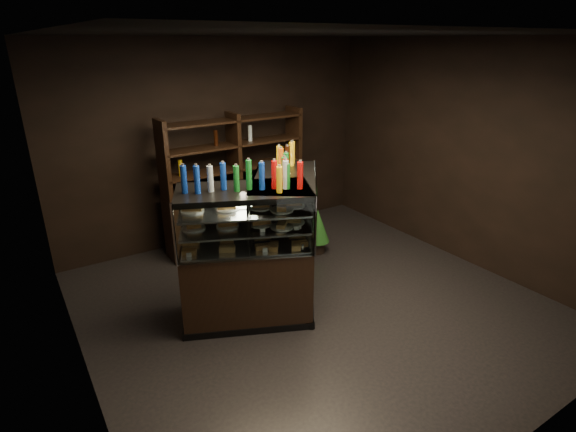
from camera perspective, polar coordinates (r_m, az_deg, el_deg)
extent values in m
plane|color=black|center=(5.50, 3.22, -11.03)|extent=(5.00, 5.00, 0.00)
cube|color=black|center=(6.96, -8.84, 9.21)|extent=(5.00, 0.02, 3.00)
cube|color=black|center=(3.35, 29.95, -7.28)|extent=(5.00, 0.02, 3.00)
cube|color=black|center=(6.61, 21.50, 7.32)|extent=(0.02, 5.00, 3.00)
cube|color=black|center=(4.00, -26.69, -2.20)|extent=(0.02, 5.00, 3.00)
cube|color=black|center=(4.64, 4.04, 22.05)|extent=(5.00, 5.00, 0.02)
cube|color=black|center=(5.43, -0.44, -5.95)|extent=(1.36, 1.52, 0.90)
cube|color=black|center=(5.63, -0.43, -9.65)|extent=(1.40, 1.56, 0.08)
cube|color=black|center=(5.03, -0.48, 4.75)|extent=(1.36, 1.52, 0.06)
cube|color=silver|center=(5.23, -0.46, -1.49)|extent=(1.28, 1.44, 0.02)
cube|color=silver|center=(5.15, -0.46, 0.67)|extent=(1.28, 1.44, 0.02)
cube|color=silver|center=(5.09, -0.47, 2.67)|extent=(1.28, 1.44, 0.02)
cube|color=white|center=(5.12, 3.49, 1.61)|extent=(0.80, 1.12, 0.63)
cylinder|color=silver|center=(5.77, 3.30, 3.93)|extent=(0.03, 0.03, 0.65)
cylinder|color=silver|center=(4.48, 3.48, -1.37)|extent=(0.03, 0.03, 0.65)
cube|color=black|center=(5.04, -5.28, -8.37)|extent=(1.53, 1.19, 0.90)
cube|color=black|center=(5.26, -5.13, -12.24)|extent=(1.58, 1.22, 0.08)
cube|color=black|center=(4.61, -5.73, 3.06)|extent=(1.53, 1.19, 0.06)
cube|color=silver|center=(4.83, -5.47, -3.64)|extent=(1.46, 1.12, 0.02)
cube|color=silver|center=(4.74, -5.56, -1.33)|extent=(1.46, 1.12, 0.02)
cube|color=silver|center=(4.67, -5.64, 0.82)|extent=(1.46, 1.12, 0.02)
cube|color=white|center=(4.38, -5.31, -1.95)|extent=(1.26, 0.57, 0.63)
cylinder|color=silver|center=(4.48, 3.48, -1.37)|extent=(0.03, 0.03, 0.65)
cylinder|color=silver|center=(4.41, -14.26, -2.39)|extent=(0.03, 0.03, 0.65)
cube|color=#B18A3F|center=(4.69, -0.40, -3.82)|extent=(0.18, 0.20, 0.06)
cube|color=#B18A3F|center=(5.04, -0.18, -1.95)|extent=(0.18, 0.20, 0.06)
cube|color=#B18A3F|center=(5.39, 0.01, -0.33)|extent=(0.18, 0.20, 0.06)
cube|color=#B18A3F|center=(5.75, 0.18, 1.10)|extent=(0.18, 0.20, 0.06)
cylinder|color=white|center=(4.66, -0.79, -1.40)|extent=(0.24, 0.24, 0.02)
cube|color=#B18A3F|center=(4.65, -0.79, -1.01)|extent=(0.17, 0.19, 0.05)
cylinder|color=white|center=(4.99, -0.57, 0.15)|extent=(0.24, 0.24, 0.02)
cube|color=#B18A3F|center=(4.97, -0.57, 0.52)|extent=(0.17, 0.19, 0.05)
cylinder|color=white|center=(5.31, -0.37, 1.52)|extent=(0.24, 0.24, 0.02)
cube|color=#B18A3F|center=(5.30, -0.37, 1.87)|extent=(0.17, 0.19, 0.05)
cylinder|color=white|center=(5.64, -0.19, 2.72)|extent=(0.24, 0.24, 0.02)
cube|color=#B18A3F|center=(5.63, -0.19, 3.06)|extent=(0.17, 0.19, 0.05)
cylinder|color=white|center=(4.59, -0.80, 0.78)|extent=(0.24, 0.24, 0.02)
cube|color=#B18A3F|center=(4.58, -0.80, 1.18)|extent=(0.17, 0.19, 0.05)
cylinder|color=white|center=(4.92, -0.57, 2.21)|extent=(0.24, 0.24, 0.02)
cube|color=#B18A3F|center=(4.91, -0.57, 2.59)|extent=(0.17, 0.19, 0.05)
cylinder|color=white|center=(5.25, -0.37, 3.47)|extent=(0.24, 0.24, 0.02)
cube|color=#B18A3F|center=(5.24, -0.37, 3.83)|extent=(0.17, 0.19, 0.05)
cylinder|color=white|center=(5.58, -0.20, 4.57)|extent=(0.24, 0.24, 0.02)
cube|color=#B18A3F|center=(5.57, -0.20, 4.91)|extent=(0.17, 0.19, 0.05)
cube|color=#B18A3F|center=(4.79, -12.37, -3.78)|extent=(0.20, 0.16, 0.06)
cube|color=#B18A3F|center=(4.78, -7.76, -3.53)|extent=(0.20, 0.16, 0.06)
cube|color=#B18A3F|center=(4.79, -3.16, -3.27)|extent=(0.20, 0.16, 0.06)
cube|color=#B18A3F|center=(4.84, 1.38, -2.98)|extent=(0.20, 0.16, 0.06)
cylinder|color=white|center=(4.74, -11.87, -1.48)|extent=(0.24, 0.24, 0.02)
cube|color=#B18A3F|center=(4.73, -11.90, -1.10)|extent=(0.19, 0.15, 0.05)
cylinder|color=white|center=(4.73, -7.67, -1.25)|extent=(0.24, 0.24, 0.02)
cube|color=#B18A3F|center=(4.72, -7.69, -0.87)|extent=(0.19, 0.15, 0.05)
cylinder|color=white|center=(4.75, -3.47, -1.02)|extent=(0.24, 0.24, 0.02)
cube|color=#B18A3F|center=(4.74, -3.48, -0.63)|extent=(0.19, 0.15, 0.05)
cylinder|color=white|center=(4.79, 0.68, -0.78)|extent=(0.24, 0.24, 0.02)
cube|color=#B18A3F|center=(4.78, 0.68, -0.39)|extent=(0.19, 0.15, 0.05)
cylinder|color=white|center=(4.67, -12.04, 0.66)|extent=(0.24, 0.24, 0.02)
cube|color=#B18A3F|center=(4.66, -12.07, 1.06)|extent=(0.19, 0.15, 0.05)
cylinder|color=white|center=(4.66, -7.78, 0.90)|extent=(0.24, 0.24, 0.02)
cube|color=#B18A3F|center=(4.65, -7.80, 1.30)|extent=(0.19, 0.15, 0.05)
cylinder|color=white|center=(4.68, -3.52, 1.14)|extent=(0.24, 0.24, 0.02)
cube|color=#B18A3F|center=(4.67, -3.53, 1.53)|extent=(0.19, 0.15, 0.05)
cylinder|color=white|center=(4.72, 0.69, 1.36)|extent=(0.24, 0.24, 0.02)
cube|color=#B18A3F|center=(4.71, 0.69, 1.75)|extent=(0.19, 0.15, 0.05)
cylinder|color=yellow|center=(4.43, -0.86, 4.70)|extent=(0.06, 0.06, 0.28)
cylinder|color=silver|center=(4.39, -0.88, 6.58)|extent=(0.03, 0.03, 0.02)
cylinder|color=silver|center=(4.55, -0.77, 5.17)|extent=(0.06, 0.06, 0.28)
cylinder|color=silver|center=(4.51, -0.78, 7.00)|extent=(0.03, 0.03, 0.02)
cylinder|color=#D8590A|center=(4.68, -0.68, 5.61)|extent=(0.06, 0.06, 0.28)
cylinder|color=silver|center=(4.64, -0.69, 7.39)|extent=(0.03, 0.03, 0.02)
cylinder|color=#0F38B2|center=(4.80, -0.60, 6.03)|extent=(0.06, 0.06, 0.28)
cylinder|color=silver|center=(4.76, -0.61, 7.77)|extent=(0.03, 0.03, 0.02)
cylinder|color=#B20C0A|center=(4.92, -0.52, 6.43)|extent=(0.06, 0.06, 0.28)
cylinder|color=silver|center=(4.89, -0.53, 8.13)|extent=(0.03, 0.03, 0.02)
cylinder|color=#147223|center=(5.05, -0.44, 6.81)|extent=(0.06, 0.06, 0.28)
cylinder|color=silver|center=(5.01, -0.45, 8.47)|extent=(0.03, 0.03, 0.02)
cylinder|color=black|center=(5.17, -0.37, 7.17)|extent=(0.06, 0.06, 0.28)
cylinder|color=silver|center=(5.14, -0.38, 8.79)|extent=(0.03, 0.03, 0.02)
cylinder|color=yellow|center=(5.29, -0.30, 7.51)|extent=(0.06, 0.06, 0.28)
cylinder|color=silver|center=(5.26, -0.31, 9.10)|extent=(0.03, 0.03, 0.02)
cylinder|color=silver|center=(5.42, -0.24, 7.84)|extent=(0.06, 0.06, 0.28)
cylinder|color=silver|center=(5.39, -0.24, 9.39)|extent=(0.03, 0.03, 0.02)
cylinder|color=#D8590A|center=(5.54, -0.17, 8.15)|extent=(0.06, 0.06, 0.28)
cylinder|color=silver|center=(5.51, -0.18, 9.67)|extent=(0.03, 0.03, 0.02)
cylinder|color=yellow|center=(4.57, -13.06, 4.67)|extent=(0.06, 0.06, 0.28)
cylinder|color=silver|center=(4.53, -13.22, 6.48)|extent=(0.03, 0.03, 0.02)
cylinder|color=silver|center=(4.56, -11.45, 4.77)|extent=(0.06, 0.06, 0.28)
cylinder|color=silver|center=(4.52, -11.59, 6.59)|extent=(0.03, 0.03, 0.02)
cylinder|color=#D8590A|center=(4.56, -9.84, 4.86)|extent=(0.06, 0.06, 0.28)
cylinder|color=silver|center=(4.52, -9.96, 6.68)|extent=(0.03, 0.03, 0.02)
cylinder|color=#0F38B2|center=(4.55, -8.23, 4.95)|extent=(0.06, 0.06, 0.28)
cylinder|color=silver|center=(4.51, -8.33, 6.78)|extent=(0.03, 0.03, 0.02)
cylinder|color=#B20C0A|center=(4.56, -6.61, 5.04)|extent=(0.06, 0.06, 0.28)
cylinder|color=silver|center=(4.52, -6.69, 6.87)|extent=(0.03, 0.03, 0.02)
cylinder|color=#147223|center=(4.56, -5.00, 5.12)|extent=(0.06, 0.06, 0.28)
cylinder|color=silver|center=(4.52, -5.06, 6.95)|extent=(0.03, 0.03, 0.02)
cylinder|color=black|center=(4.57, -3.39, 5.20)|extent=(0.06, 0.06, 0.28)
cylinder|color=silver|center=(4.53, -3.43, 7.02)|extent=(0.03, 0.03, 0.02)
cylinder|color=yellow|center=(4.58, -1.79, 5.28)|extent=(0.06, 0.06, 0.28)
cylinder|color=silver|center=(4.55, -1.81, 7.09)|extent=(0.03, 0.03, 0.02)
cylinder|color=silver|center=(4.60, -0.20, 5.35)|extent=(0.06, 0.06, 0.28)
cylinder|color=silver|center=(4.56, -0.20, 7.16)|extent=(0.03, 0.03, 0.02)
cylinder|color=#D8590A|center=(4.62, 1.38, 5.41)|extent=(0.06, 0.06, 0.28)
cylinder|color=silver|center=(4.58, 1.40, 7.22)|extent=(0.03, 0.03, 0.02)
cylinder|color=black|center=(6.70, 3.70, -3.86)|extent=(0.24, 0.24, 0.18)
cone|color=#1B5F1E|center=(6.56, 3.77, -1.21)|extent=(0.36, 0.36, 0.49)
cone|color=#1B5F1E|center=(6.50, 3.80, 0.12)|extent=(0.28, 0.28, 0.35)
cube|color=black|center=(6.88, -6.51, 0.05)|extent=(2.17, 0.47, 0.90)
cube|color=black|center=(6.19, -15.56, 6.67)|extent=(0.07, 0.38, 1.10)
cube|color=black|center=(6.59, -6.87, 8.17)|extent=(0.07, 0.38, 1.10)
cube|color=black|center=(7.12, 0.73, 9.32)|extent=(0.07, 0.38, 1.10)
cube|color=black|center=(6.65, -6.78, 6.07)|extent=(2.13, 0.43, 0.03)
cube|color=black|center=(6.57, -6.91, 9.02)|extent=(2.13, 0.43, 0.03)
cube|color=black|center=(6.50, -7.05, 12.03)|extent=(2.13, 0.43, 0.03)
cylinder|color=yellow|center=(6.29, -13.48, 5.93)|extent=(0.06, 0.06, 0.22)
cylinder|color=silver|center=(6.50, -8.97, 6.74)|extent=(0.06, 0.06, 0.22)
cylinder|color=#D8590A|center=(6.74, -4.75, 7.47)|extent=(0.06, 0.06, 0.22)
cylinder|color=#0F38B2|center=(7.02, -0.83, 8.10)|extent=(0.06, 0.06, 0.22)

